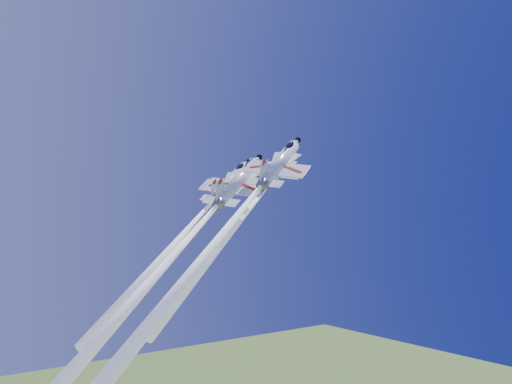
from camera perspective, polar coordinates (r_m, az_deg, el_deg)
jet_lead at (r=90.42m, az=-1.38°, el=-2.59°), size 34.58×20.48×34.53m
jet_left at (r=87.54m, az=-6.77°, el=-3.64°), size 33.02×19.53×32.28m
jet_right at (r=79.32m, az=-2.37°, el=-2.98°), size 38.74×22.92×38.14m
jet_slot at (r=80.61m, az=-7.43°, el=-5.34°), size 39.92×23.62×39.48m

